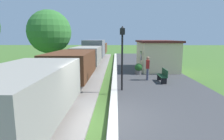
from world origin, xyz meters
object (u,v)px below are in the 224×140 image
at_px(bench_near_hut, 163,75).
at_px(person_waiting, 148,67).
at_px(tree_field_distant, 55,38).
at_px(freight_train, 88,56).
at_px(tree_field_left, 49,32).
at_px(lamp_post_near, 122,46).
at_px(potted_planter, 139,69).
at_px(station_hut, 156,55).

xyz_separation_m(bench_near_hut, person_waiting, (-0.97, 0.61, 0.46)).
xyz_separation_m(bench_near_hut, tree_field_distant, (-12.08, 14.63, 2.47)).
bearing_deg(tree_field_distant, freight_train, -54.39).
distance_m(tree_field_left, tree_field_distant, 6.59).
height_order(lamp_post_near, tree_field_distant, tree_field_distant).
relative_size(potted_planter, lamp_post_near, 0.25).
distance_m(bench_near_hut, potted_planter, 3.11).
xyz_separation_m(lamp_post_near, tree_field_left, (-7.73, 10.36, 1.12)).
bearing_deg(station_hut, tree_field_distant, 144.54).
bearing_deg(tree_field_distant, potted_planter, -47.82).
bearing_deg(tree_field_left, station_hut, -13.35).
xyz_separation_m(person_waiting, tree_field_left, (-9.66, 7.63, 2.74)).
height_order(potted_planter, lamp_post_near, lamp_post_near).
distance_m(freight_train, lamp_post_near, 9.16).
xyz_separation_m(bench_near_hut, lamp_post_near, (-2.90, -2.11, 2.08)).
height_order(freight_train, station_hut, station_hut).
distance_m(freight_train, potted_planter, 6.01).
bearing_deg(freight_train, potted_planter, -36.53).
bearing_deg(lamp_post_near, person_waiting, 54.76).
bearing_deg(tree_field_distant, lamp_post_near, -61.27).
relative_size(person_waiting, tree_field_distant, 0.35).
xyz_separation_m(lamp_post_near, tree_field_distant, (-9.18, 16.75, 0.39)).
bearing_deg(freight_train, lamp_post_near, -69.01).
bearing_deg(person_waiting, tree_field_distant, -44.79).
distance_m(bench_near_hut, lamp_post_near, 4.15).
bearing_deg(bench_near_hut, freight_train, 134.06).
xyz_separation_m(bench_near_hut, potted_planter, (-1.36, 2.80, 0.00)).
distance_m(person_waiting, tree_field_left, 12.61).
relative_size(freight_train, potted_planter, 35.59).
xyz_separation_m(potted_planter, tree_field_distant, (-10.72, 11.83, 2.47)).
height_order(person_waiting, tree_field_distant, tree_field_distant).
xyz_separation_m(station_hut, lamp_post_near, (-3.55, -7.68, 1.15)).
xyz_separation_m(station_hut, bench_near_hut, (-0.65, -5.57, -0.93)).
bearing_deg(potted_planter, freight_train, 143.47).
bearing_deg(freight_train, bench_near_hut, -45.94).
xyz_separation_m(bench_near_hut, tree_field_left, (-10.62, 8.24, 3.20)).
relative_size(bench_near_hut, tree_field_distant, 0.31).
xyz_separation_m(tree_field_left, tree_field_distant, (-1.45, 6.39, -0.73)).
bearing_deg(bench_near_hut, tree_field_left, 142.20).
xyz_separation_m(station_hut, tree_field_distant, (-12.73, 9.07, 1.54)).
height_order(station_hut, tree_field_distant, tree_field_distant).
bearing_deg(station_hut, bench_near_hut, -96.71).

